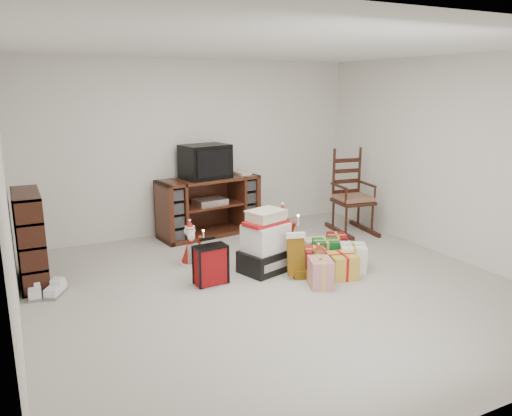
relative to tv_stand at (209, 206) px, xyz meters
The scene contains 13 objects.
room 2.36m from the tv_stand, 92.50° to the right, with size 5.01×5.01×2.51m.
tv_stand is the anchor object (origin of this frame).
bookshelf 2.58m from the tv_stand, 160.04° to the right, with size 0.28×0.84×1.03m.
rocking_chair 2.10m from the tv_stand, 21.38° to the right, with size 0.62×0.91×1.28m.
gift_pile 1.71m from the tv_stand, 88.50° to the right, with size 0.67×0.57×0.72m.
red_suitcase 1.93m from the tv_stand, 110.85° to the right, with size 0.35×0.20×0.52m.
stocking 2.07m from the tv_stand, 83.20° to the right, with size 0.25×0.11×0.54m, color #0D7610, non-canonical shape.
teddy_bear 2.21m from the tv_stand, 77.47° to the right, with size 0.24×0.21×0.35m.
santa_figurine 1.37m from the tv_stand, 67.40° to the right, with size 0.33×0.31×0.67m.
mrs_claus_figurine 1.30m from the tv_stand, 121.60° to the right, with size 0.27×0.26×0.56m.
sneaker_pair 2.72m from the tv_stand, 150.52° to the right, with size 0.41×0.34×0.11m.
gift_cluster 2.13m from the tv_stand, 69.50° to the right, with size 0.81×1.19×0.28m.
crt_television 0.66m from the tv_stand, behind, with size 0.73×0.59×0.48m.
Camera 1 is at (-2.44, -4.42, 2.13)m, focal length 35.00 mm.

